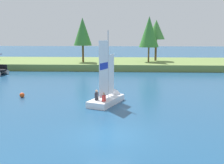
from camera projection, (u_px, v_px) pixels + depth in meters
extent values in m
plane|color=navy|center=(109.00, 136.00, 15.47)|extent=(200.00, 200.00, 0.00)
cube|color=olive|center=(120.00, 64.00, 46.50)|extent=(80.00, 12.68, 0.98)
cylinder|color=brown|center=(83.00, 54.00, 44.05)|extent=(0.32, 0.32, 2.61)
cone|color=#387F33|center=(83.00, 31.00, 43.45)|extent=(2.82, 2.82, 4.27)
cylinder|color=brown|center=(149.00, 54.00, 44.46)|extent=(0.25, 0.25, 2.32)
cone|color=#387F33|center=(149.00, 32.00, 43.84)|extent=(3.09, 3.09, 4.78)
cylinder|color=brown|center=(156.00, 50.00, 46.19)|extent=(0.35, 0.35, 3.49)
cone|color=#47893D|center=(156.00, 30.00, 45.61)|extent=(2.83, 2.83, 3.12)
cube|color=white|center=(106.00, 101.00, 22.31)|extent=(2.89, 4.08, 0.48)
cone|color=white|center=(116.00, 96.00, 23.99)|extent=(1.66, 1.41, 1.41)
cylinder|color=#B7B7BC|center=(108.00, 64.00, 22.14)|extent=(0.08, 0.08, 5.30)
cube|color=white|center=(104.00, 69.00, 21.50)|extent=(0.61, 1.42, 4.28)
cube|color=#1E33B2|center=(104.00, 66.00, 21.47)|extent=(0.56, 1.28, 0.51)
cube|color=white|center=(111.00, 74.00, 22.81)|extent=(0.40, 0.90, 3.19)
cylinder|color=#B7B7BC|center=(104.00, 96.00, 21.89)|extent=(0.64, 1.44, 0.06)
cube|color=red|center=(104.00, 98.00, 21.13)|extent=(0.29, 0.34, 0.47)
sphere|color=tan|center=(104.00, 94.00, 21.07)|extent=(0.20, 0.20, 0.20)
cube|color=#26262D|center=(97.00, 96.00, 21.52)|extent=(0.29, 0.34, 0.60)
sphere|color=tan|center=(97.00, 91.00, 21.44)|extent=(0.20, 0.20, 0.20)
sphere|color=#E54C19|center=(22.00, 95.00, 24.46)|extent=(0.43, 0.43, 0.43)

